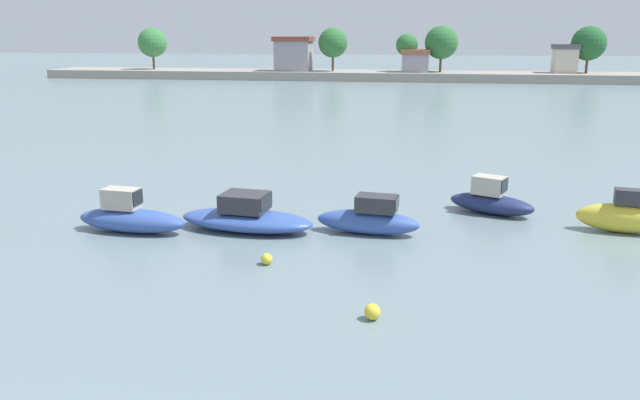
% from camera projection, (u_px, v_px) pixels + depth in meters
% --- Properties ---
extents(moored_boat_2, '(4.33, 1.67, 1.62)m').
position_uv_depth(moored_boat_2, '(131.00, 217.00, 23.54)').
color(moored_boat_2, '#3856A8').
rests_on(moored_boat_2, ground).
extents(moored_boat_3, '(5.32, 2.56, 1.41)m').
position_uv_depth(moored_boat_3, '(246.00, 217.00, 23.74)').
color(moored_boat_3, '#3856A8').
rests_on(moored_boat_3, ground).
extents(moored_boat_4, '(3.91, 1.59, 1.45)m').
position_uv_depth(moored_boat_4, '(369.00, 219.00, 23.31)').
color(moored_boat_4, '#3856A8').
rests_on(moored_boat_4, ground).
extents(moored_boat_5, '(3.69, 2.64, 1.53)m').
position_uv_depth(moored_boat_5, '(491.00, 201.00, 25.92)').
color(moored_boat_5, navy).
rests_on(moored_boat_5, ground).
extents(moored_boat_6, '(3.40, 1.53, 1.64)m').
position_uv_depth(moored_boat_6, '(624.00, 216.00, 23.41)').
color(moored_boat_6, yellow).
rests_on(moored_boat_6, ground).
extents(mooring_buoy_1, '(0.37, 0.37, 0.37)m').
position_uv_depth(mooring_buoy_1, '(267.00, 259.00, 20.28)').
color(mooring_buoy_1, yellow).
rests_on(mooring_buoy_1, ground).
extents(mooring_buoy_2, '(0.43, 0.43, 0.43)m').
position_uv_depth(mooring_buoy_2, '(372.00, 312.00, 16.39)').
color(mooring_buoy_2, yellow).
rests_on(mooring_buoy_2, ground).
extents(distant_shoreline, '(104.63, 9.05, 8.04)m').
position_uv_depth(distant_shoreline, '(382.00, 65.00, 97.31)').
color(distant_shoreline, gray).
rests_on(distant_shoreline, ground).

